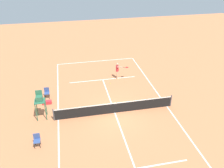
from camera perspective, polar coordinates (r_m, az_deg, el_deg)
The scene contains 9 objects.
ground_plane at distance 19.37m, azimuth 0.69°, elevation -6.96°, with size 60.00×60.00×0.00m, color #D37A4C.
court_lines at distance 19.36m, azimuth 0.69°, elevation -6.95°, with size 9.14×21.19×0.01m.
tennis_net at distance 19.08m, azimuth 0.70°, elevation -5.76°, with size 9.74×0.10×1.07m.
player_serving at distance 24.00m, azimuth 1.40°, elevation 3.58°, with size 1.22×0.85×1.72m.
tennis_ball at distance 23.42m, azimuth -0.46°, elevation 0.15°, with size 0.07×0.07×0.07m, color #CCE033.
umpire_chair at distance 18.75m, azimuth -17.07°, elevation -3.84°, with size 0.80×0.80×2.41m.
courtside_chair_near at distance 16.90m, azimuth -17.69°, elevation -12.70°, with size 0.44×0.46×0.95m.
courtside_chair_mid at distance 21.78m, azimuth -15.47°, elevation -1.94°, with size 0.44×0.46×0.95m.
equipment_bag at distance 21.09m, azimuth -15.41°, elevation -4.30°, with size 0.76×0.32×0.30m, color red.
Camera 1 is at (3.39, 15.21, 11.49)m, focal length 37.86 mm.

